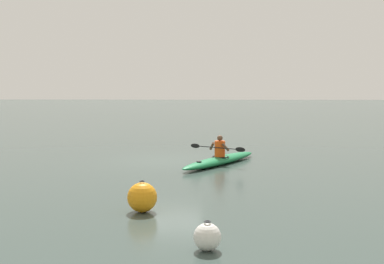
{
  "coord_description": "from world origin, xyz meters",
  "views": [
    {
      "loc": [
        -1.62,
        18.62,
        2.93
      ],
      "look_at": [
        -1.07,
        4.52,
        1.56
      ],
      "focal_mm": 45.55,
      "sensor_mm": 36.0,
      "label": 1
    }
  ],
  "objects_px": {
    "kayaker": "(220,148)",
    "mooring_buoy_red_near": "(142,197)",
    "kayak": "(220,160)",
    "mooring_buoy_channel_marker": "(207,237)"
  },
  "relations": [
    {
      "from": "kayak",
      "to": "mooring_buoy_red_near",
      "type": "bearing_deg",
      "value": 74.36
    },
    {
      "from": "kayak",
      "to": "mooring_buoy_red_near",
      "type": "xyz_separation_m",
      "value": [
        1.94,
        6.94,
        0.2
      ]
    },
    {
      "from": "kayak",
      "to": "kayaker",
      "type": "xyz_separation_m",
      "value": [
        0.04,
        0.06,
        0.48
      ]
    },
    {
      "from": "kayaker",
      "to": "mooring_buoy_channel_marker",
      "type": "distance_m",
      "value": 9.48
    },
    {
      "from": "kayaker",
      "to": "mooring_buoy_channel_marker",
      "type": "height_order",
      "value": "kayaker"
    },
    {
      "from": "kayaker",
      "to": "mooring_buoy_red_near",
      "type": "bearing_deg",
      "value": 74.52
    },
    {
      "from": "kayaker",
      "to": "kayak",
      "type": "bearing_deg",
      "value": -121.86
    },
    {
      "from": "kayak",
      "to": "mooring_buoy_channel_marker",
      "type": "xyz_separation_m",
      "value": [
        0.42,
        9.52,
        0.1
      ]
    },
    {
      "from": "mooring_buoy_red_near",
      "to": "mooring_buoy_channel_marker",
      "type": "xyz_separation_m",
      "value": [
        -1.52,
        2.58,
        -0.1
      ]
    },
    {
      "from": "kayak",
      "to": "mooring_buoy_channel_marker",
      "type": "bearing_deg",
      "value": 87.47
    }
  ]
}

